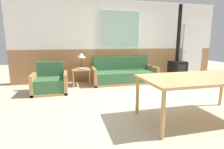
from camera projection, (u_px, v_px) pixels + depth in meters
ground_plane at (157, 105)px, 3.76m from camera, size 16.00×16.00×0.00m
wall_back at (122, 41)px, 6.01m from camera, size 7.20×0.09×2.70m
couch at (124, 75)px, 5.73m from camera, size 2.08×0.86×0.84m
armchair at (50, 84)px, 4.62m from camera, size 0.88×0.76×0.79m
side_table at (81, 71)px, 5.37m from camera, size 0.55×0.55×0.51m
table_lamp at (81, 56)px, 5.38m from camera, size 0.25×0.25×0.48m
book_stack at (82, 69)px, 5.27m from camera, size 0.19×0.15×0.04m
dining_table at (200, 80)px, 2.96m from camera, size 2.02×1.03×0.75m
wood_stove at (177, 64)px, 6.01m from camera, size 0.48×0.50×2.53m
entry_door at (192, 51)px, 6.70m from camera, size 0.85×0.09×1.99m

